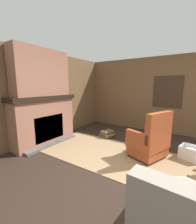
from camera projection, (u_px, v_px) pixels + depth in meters
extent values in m
plane|color=#2D2119|center=(134.00, 171.00, 2.73)|extent=(14.00, 14.00, 0.00)
cube|color=brown|center=(37.00, 97.00, 4.00)|extent=(0.06, 6.03, 2.45)
cube|color=brown|center=(166.00, 95.00, 4.77)|extent=(6.03, 0.06, 2.45)
cube|color=#382619|center=(167.00, 92.00, 4.69)|extent=(0.85, 0.02, 0.99)
cube|color=silver|center=(168.00, 92.00, 4.70)|extent=(0.81, 0.01, 0.95)
cube|color=#382619|center=(167.00, 92.00, 4.69)|extent=(0.02, 0.02, 0.95)
cube|color=#382619|center=(167.00, 92.00, 4.69)|extent=(0.81, 0.02, 0.02)
cube|color=#93604C|center=(45.00, 122.00, 3.98)|extent=(0.42, 1.71, 1.16)
cube|color=black|center=(49.00, 128.00, 3.92)|extent=(0.08, 0.89, 0.65)
cube|color=#565451|center=(53.00, 144.00, 3.92)|extent=(0.16, 1.54, 0.06)
cube|color=black|center=(43.00, 98.00, 3.87)|extent=(0.52, 1.81, 0.11)
cube|color=#93604C|center=(41.00, 73.00, 3.76)|extent=(0.37, 1.50, 1.16)
cube|color=#997A56|center=(122.00, 157.00, 3.24)|extent=(3.95, 1.62, 0.01)
cube|color=#A84723|center=(147.00, 149.00, 3.23)|extent=(0.80, 0.85, 0.24)
cube|color=#A84723|center=(148.00, 143.00, 3.20)|extent=(0.84, 0.89, 0.18)
cube|color=#A84723|center=(159.00, 128.00, 2.93)|extent=(0.38, 0.71, 0.61)
cube|color=#A84723|center=(137.00, 137.00, 3.01)|extent=(0.55, 0.29, 0.20)
cube|color=#A84723|center=(156.00, 131.00, 3.36)|extent=(0.55, 0.29, 0.20)
cylinder|color=#332319|center=(129.00, 155.00, 3.29)|extent=(0.06, 0.06, 0.06)
cylinder|color=#332319|center=(146.00, 149.00, 3.62)|extent=(0.06, 0.06, 0.06)
cylinder|color=#332319|center=(148.00, 164.00, 2.89)|extent=(0.06, 0.06, 0.06)
cylinder|color=#332319|center=(165.00, 157.00, 3.21)|extent=(0.06, 0.06, 0.06)
cylinder|color=brown|center=(104.00, 134.00, 4.60)|extent=(0.20, 0.36, 0.11)
cylinder|color=brown|center=(107.00, 135.00, 4.51)|extent=(0.20, 0.36, 0.11)
cylinder|color=brown|center=(110.00, 136.00, 4.42)|extent=(0.20, 0.36, 0.11)
cylinder|color=brown|center=(106.00, 132.00, 4.54)|extent=(0.20, 0.36, 0.11)
cylinder|color=brown|center=(108.00, 132.00, 4.45)|extent=(0.20, 0.36, 0.11)
cube|color=white|center=(190.00, 159.00, 3.16)|extent=(0.47, 0.42, 0.01)
cube|color=white|center=(181.00, 150.00, 3.28)|extent=(0.09, 0.33, 0.28)
cube|color=white|center=(193.00, 151.00, 3.24)|extent=(0.39, 0.11, 0.28)
cube|color=white|center=(188.00, 155.00, 3.03)|extent=(0.39, 0.11, 0.28)
ellipsoid|color=white|center=(191.00, 152.00, 3.13)|extent=(0.38, 0.34, 0.17)
ellipsoid|color=#99B29E|center=(32.00, 94.00, 3.65)|extent=(0.11, 0.11, 0.11)
cylinder|color=white|center=(31.00, 87.00, 3.62)|extent=(0.06, 0.06, 0.21)
cube|color=black|center=(51.00, 92.00, 4.12)|extent=(0.17, 0.20, 0.15)
cube|color=silver|center=(53.00, 92.00, 4.08)|extent=(0.01, 0.04, 0.02)
cylinder|color=gold|center=(42.00, 91.00, 3.90)|extent=(0.06, 0.22, 0.22)
ellipsoid|color=#CCB299|center=(183.00, 191.00, 1.41)|extent=(0.38, 0.22, 0.28)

